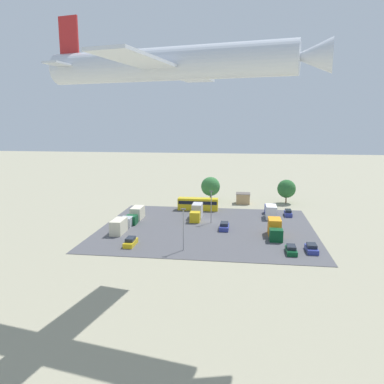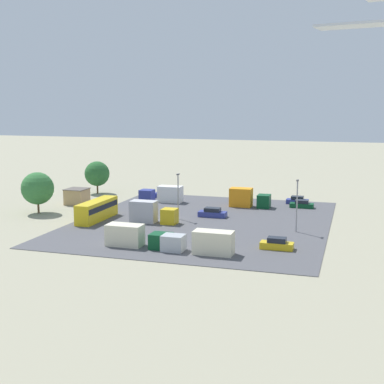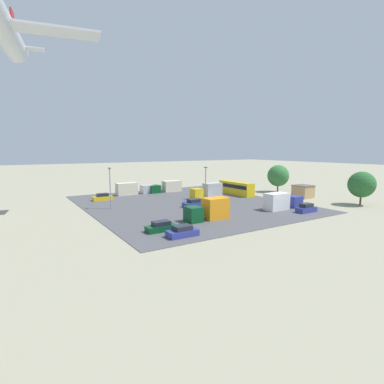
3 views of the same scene
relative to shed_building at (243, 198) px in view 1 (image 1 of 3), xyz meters
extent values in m
plane|color=gray|center=(7.91, 21.39, -1.51)|extent=(400.00, 400.00, 0.00)
cube|color=#4C4C51|center=(7.91, 27.43, -1.47)|extent=(46.82, 39.93, 0.08)
cube|color=tan|center=(0.00, 0.00, -0.07)|extent=(3.85, 3.68, 2.88)
cube|color=#59514C|center=(0.00, 0.00, 1.43)|extent=(4.09, 3.92, 0.12)
cube|color=gold|center=(11.95, 10.38, 0.18)|extent=(10.68, 2.51, 3.23)
cube|color=black|center=(11.95, 10.38, 0.77)|extent=(10.26, 2.55, 0.90)
cube|color=navy|center=(-12.48, 40.33, -1.01)|extent=(1.95, 4.12, 0.85)
cube|color=#1E232D|center=(-12.48, 40.33, -0.27)|extent=(1.64, 2.31, 0.62)
cube|color=#0C4723|center=(-8.72, 41.55, -1.02)|extent=(1.80, 4.31, 0.82)
cube|color=#1E232D|center=(-8.72, 41.55, -0.31)|extent=(1.51, 2.41, 0.60)
cube|color=gold|center=(21.21, 41.32, -0.98)|extent=(1.79, 4.33, 0.90)
cube|color=#1E232D|center=(21.21, 41.32, -0.20)|extent=(1.50, 2.42, 0.66)
cube|color=navy|center=(4.00, 27.93, -0.98)|extent=(2.00, 4.70, 0.90)
cube|color=#1E232D|center=(4.00, 27.93, -0.20)|extent=(1.68, 2.63, 0.66)
cube|color=navy|center=(-11.30, 13.66, -0.96)|extent=(1.71, 4.07, 0.93)
cube|color=#1E232D|center=(-11.30, 13.66, -0.16)|extent=(1.44, 2.28, 0.68)
cube|color=#0C4723|center=(25.48, 26.68, -0.41)|extent=(2.54, 2.75, 2.03)
cube|color=beige|center=(25.48, 21.49, 0.02)|extent=(2.54, 4.88, 2.90)
cube|color=navy|center=(-6.85, 11.63, -0.32)|extent=(2.52, 2.58, 2.21)
cube|color=white|center=(-6.85, 16.51, 0.15)|extent=(2.52, 4.59, 3.16)
cube|color=gold|center=(11.16, 22.77, -0.22)|extent=(2.35, 2.35, 2.42)
cube|color=#B2B2B7|center=(11.16, 18.33, 0.30)|extent=(2.35, 4.17, 3.46)
cube|color=#0C4723|center=(-6.57, 34.88, -0.22)|extent=(2.57, 2.28, 2.42)
cube|color=orange|center=(-6.57, 30.58, 0.30)|extent=(2.57, 4.05, 3.45)
cube|color=#ADB2B7|center=(26.03, 28.59, -0.38)|extent=(2.42, 2.85, 2.10)
cube|color=beige|center=(26.03, 33.97, 0.07)|extent=(2.42, 5.07, 3.00)
cylinder|color=brown|center=(9.70, -2.18, -0.37)|extent=(0.36, 0.36, 2.29)
sphere|color=#337038|center=(9.70, -2.18, 2.91)|extent=(5.67, 5.67, 5.67)
cylinder|color=brown|center=(-12.45, -2.04, -0.37)|extent=(0.36, 0.36, 2.28)
sphere|color=#28602D|center=(-12.45, -2.04, 2.76)|extent=(5.30, 5.30, 5.30)
cylinder|color=gray|center=(10.74, 42.67, 2.36)|extent=(0.20, 0.20, 7.58)
cube|color=#4C4C51|center=(10.74, 42.67, 6.33)|extent=(0.90, 0.28, 0.20)
cylinder|color=gray|center=(7.35, 22.93, 2.22)|extent=(0.20, 0.20, 7.30)
cube|color=#4C4C51|center=(7.35, 22.93, 6.05)|extent=(0.90, 0.28, 0.20)
cylinder|color=silver|center=(10.25, 58.84, 28.99)|extent=(32.95, 10.39, 4.12)
cone|color=silver|center=(-7.03, 62.26, 28.99)|extent=(5.21, 4.72, 3.91)
cube|color=silver|center=(10.25, 58.84, 28.38)|extent=(10.21, 29.82, 0.36)
cube|color=silver|center=(23.76, 56.18, 29.20)|extent=(4.28, 10.73, 0.24)
cube|color=#B22323|center=(24.40, 56.05, 33.35)|extent=(2.95, 0.85, 5.24)
camera|label=1|loc=(0.27, 107.54, 21.71)|focal=35.00mm
camera|label=2|loc=(89.62, 50.82, 17.38)|focal=50.00mm
camera|label=3|loc=(-45.34, 59.46, 9.88)|focal=28.00mm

